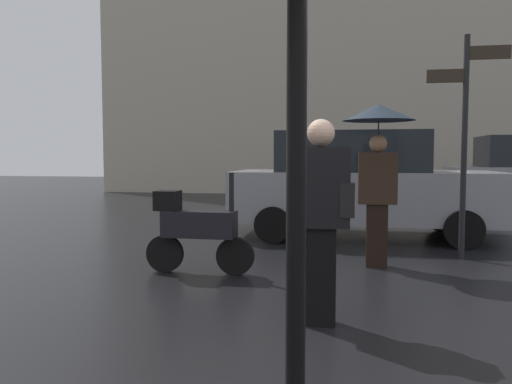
{
  "coord_description": "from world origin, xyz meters",
  "views": [
    {
      "loc": [
        -0.09,
        -2.82,
        1.43
      ],
      "look_at": [
        -1.37,
        4.23,
        0.92
      ],
      "focal_mm": 35.59,
      "sensor_mm": 36.0,
      "label": 1
    }
  ],
  "objects_px": {
    "pedestrian_with_bag": "(322,209)",
    "parked_car_right": "(360,184)",
    "street_signpost": "(465,125)",
    "pedestrian_with_umbrella": "(378,146)",
    "parked_scooter": "(196,228)"
  },
  "relations": [
    {
      "from": "pedestrian_with_bag",
      "to": "parked_car_right",
      "type": "height_order",
      "value": "parked_car_right"
    },
    {
      "from": "pedestrian_with_bag",
      "to": "street_signpost",
      "type": "relative_size",
      "value": 0.56
    },
    {
      "from": "pedestrian_with_umbrella",
      "to": "parked_scooter",
      "type": "xyz_separation_m",
      "value": [
        -2.19,
        -0.79,
        -1.01
      ]
    },
    {
      "from": "pedestrian_with_umbrella",
      "to": "pedestrian_with_bag",
      "type": "distance_m",
      "value": 2.55
    },
    {
      "from": "parked_scooter",
      "to": "street_signpost",
      "type": "relative_size",
      "value": 0.44
    },
    {
      "from": "pedestrian_with_umbrella",
      "to": "pedestrian_with_bag",
      "type": "xyz_separation_m",
      "value": [
        -0.59,
        -2.41,
        -0.58
      ]
    },
    {
      "from": "parked_scooter",
      "to": "street_signpost",
      "type": "distance_m",
      "value": 3.95
    },
    {
      "from": "pedestrian_with_bag",
      "to": "parked_scooter",
      "type": "distance_m",
      "value": 2.32
    },
    {
      "from": "street_signpost",
      "to": "parked_car_right",
      "type": "bearing_deg",
      "value": 128.62
    },
    {
      "from": "pedestrian_with_bag",
      "to": "street_signpost",
      "type": "height_order",
      "value": "street_signpost"
    },
    {
      "from": "pedestrian_with_umbrella",
      "to": "parked_scooter",
      "type": "distance_m",
      "value": 2.54
    },
    {
      "from": "parked_scooter",
      "to": "street_signpost",
      "type": "height_order",
      "value": "street_signpost"
    },
    {
      "from": "parked_scooter",
      "to": "parked_car_right",
      "type": "xyz_separation_m",
      "value": [
        2.03,
        3.24,
        0.39
      ]
    },
    {
      "from": "pedestrian_with_bag",
      "to": "parked_car_right",
      "type": "distance_m",
      "value": 4.88
    },
    {
      "from": "pedestrian_with_bag",
      "to": "street_signpost",
      "type": "xyz_separation_m",
      "value": [
        1.79,
        3.15,
        0.88
      ]
    }
  ]
}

